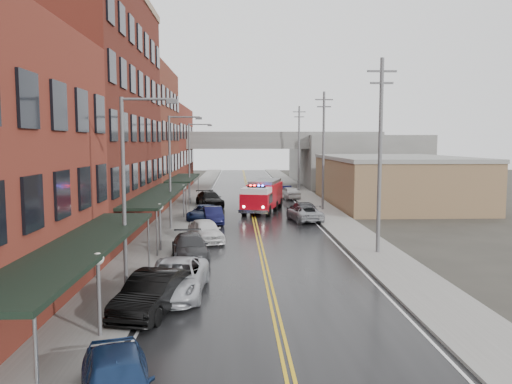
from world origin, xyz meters
name	(u,v)px	position (x,y,z in m)	size (l,w,h in m)	color
ground	(286,361)	(0.00, 0.00, 0.00)	(220.00, 220.00, 0.00)	#2D2B26
road	(254,218)	(0.00, 30.00, 0.01)	(11.00, 160.00, 0.02)	black
sidewalk_left	(174,218)	(-7.30, 30.00, 0.07)	(3.00, 160.00, 0.15)	slate
sidewalk_right	(333,217)	(7.30, 30.00, 0.07)	(3.00, 160.00, 0.15)	slate
curb_left	(192,218)	(-5.65, 30.00, 0.07)	(0.30, 160.00, 0.15)	gray
curb_right	(315,217)	(5.65, 30.00, 0.07)	(0.30, 160.00, 0.15)	gray
brick_building_b	(80,115)	(-13.30, 23.00, 9.00)	(9.00, 20.00, 18.00)	#511C15
brick_building_c	(130,137)	(-13.30, 40.50, 7.50)	(9.00, 15.00, 15.00)	maroon
brick_building_far	(156,149)	(-13.30, 58.00, 6.00)	(9.00, 20.00, 12.00)	maroon
tan_building	(393,182)	(16.00, 40.00, 2.50)	(14.00, 22.00, 5.00)	#8B6C4B
right_far_block	(350,160)	(18.00, 70.00, 4.00)	(18.00, 30.00, 8.00)	slate
awning_0	(83,245)	(-7.49, 4.00, 2.99)	(2.60, 16.00, 3.09)	black
awning_1	(159,194)	(-7.49, 23.00, 2.99)	(2.60, 18.00, 3.09)	black
awning_2	(184,178)	(-7.49, 40.50, 2.99)	(2.60, 13.00, 3.09)	black
globe_lamp_0	(98,275)	(-6.40, 2.00, 2.31)	(0.44, 0.44, 3.12)	#59595B
globe_lamp_1	(160,216)	(-6.40, 16.00, 2.31)	(0.44, 0.44, 3.12)	#59595B
globe_lamp_2	(184,194)	(-6.40, 30.00, 2.31)	(0.44, 0.44, 3.12)	#59595B
street_lamp_0	(129,180)	(-6.55, 8.00, 5.19)	(2.64, 0.22, 9.00)	#59595B
street_lamp_1	(173,165)	(-6.55, 24.00, 5.19)	(2.64, 0.22, 9.00)	#59595B
street_lamp_2	(191,158)	(-6.55, 40.00, 5.19)	(2.64, 0.22, 9.00)	#59595B
utility_pole_0	(380,153)	(7.20, 15.00, 6.31)	(1.80, 0.24, 12.00)	#59595B
utility_pole_1	(323,149)	(7.20, 35.00, 6.31)	(1.80, 0.24, 12.00)	#59595B
utility_pole_2	(299,147)	(7.20, 55.00, 6.31)	(1.80, 0.24, 12.00)	#59595B
overpass	(247,149)	(0.00, 62.00, 5.99)	(40.00, 10.00, 7.50)	slate
fire_truck	(262,195)	(1.01, 34.44, 1.68)	(5.01, 8.91, 3.10)	#B60815
parked_car_left_0	(117,382)	(-4.67, -2.78, 0.77)	(1.83, 4.54, 1.55)	navy
parked_car_left_1	(152,293)	(-5.00, 4.70, 0.83)	(1.75, 5.02, 1.65)	black
parked_car_left_2	(175,278)	(-4.36, 7.06, 0.79)	(2.64, 5.72, 1.59)	#B1B4B9
parked_car_left_3	(190,247)	(-4.35, 14.06, 0.74)	(2.06, 5.07, 1.47)	#2A2B2D
parked_car_left_4	(206,231)	(-3.75, 19.32, 0.79)	(1.87, 4.65, 1.58)	silver
parked_car_left_5	(213,215)	(-3.60, 27.20, 0.71)	(1.51, 4.33, 1.43)	black
parked_car_left_6	(204,213)	(-4.52, 29.11, 0.68)	(2.26, 4.91, 1.36)	#111C42
parked_car_left_7	(210,199)	(-4.52, 38.53, 0.81)	(2.28, 5.61, 1.63)	black
parked_car_right_0	(304,213)	(4.39, 28.20, 0.70)	(2.32, 5.03, 1.40)	#979A9F
parked_car_right_1	(303,210)	(4.49, 29.80, 0.77)	(2.15, 5.29, 1.54)	#29292C
parked_car_right_2	(289,193)	(4.89, 45.49, 0.78)	(1.85, 4.60, 1.57)	silver
parked_car_right_3	(286,191)	(4.77, 49.12, 0.69)	(1.45, 4.16, 1.37)	black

